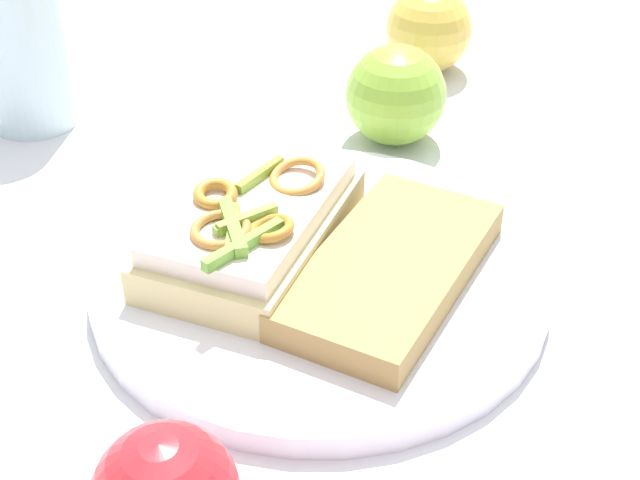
{
  "coord_description": "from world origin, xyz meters",
  "views": [
    {
      "loc": [
        0.05,
        -0.46,
        0.38
      ],
      "look_at": [
        0.0,
        0.0,
        0.04
      ],
      "focal_mm": 52.63,
      "sensor_mm": 36.0,
      "label": 1
    }
  ],
  "objects_px": {
    "apple_3": "(429,29)",
    "sandwich": "(252,225)",
    "plate": "(320,275)",
    "apple_2": "(396,95)",
    "bread_slice_side": "(391,270)",
    "drinking_glass": "(23,50)"
  },
  "relations": [
    {
      "from": "apple_3",
      "to": "drinking_glass",
      "type": "bearing_deg",
      "value": -157.86
    },
    {
      "from": "apple_3",
      "to": "plate",
      "type": "bearing_deg",
      "value": -101.11
    },
    {
      "from": "sandwich",
      "to": "bread_slice_side",
      "type": "height_order",
      "value": "sandwich"
    },
    {
      "from": "bread_slice_side",
      "to": "apple_3",
      "type": "xyz_separation_m",
      "value": [
        0.02,
        0.33,
        0.01
      ]
    },
    {
      "from": "plate",
      "to": "sandwich",
      "type": "relative_size",
      "value": 1.63
    },
    {
      "from": "sandwich",
      "to": "bread_slice_side",
      "type": "distance_m",
      "value": 0.09
    },
    {
      "from": "apple_3",
      "to": "sandwich",
      "type": "bearing_deg",
      "value": -109.12
    },
    {
      "from": "apple_2",
      "to": "apple_3",
      "type": "relative_size",
      "value": 1.02
    },
    {
      "from": "plate",
      "to": "bread_slice_side",
      "type": "xyz_separation_m",
      "value": [
        0.04,
        -0.01,
        0.02
      ]
    },
    {
      "from": "plate",
      "to": "apple_2",
      "type": "xyz_separation_m",
      "value": [
        0.04,
        0.19,
        0.03
      ]
    },
    {
      "from": "plate",
      "to": "drinking_glass",
      "type": "distance_m",
      "value": 0.32
    },
    {
      "from": "drinking_glass",
      "to": "apple_2",
      "type": "bearing_deg",
      "value": -0.13
    },
    {
      "from": "sandwich",
      "to": "drinking_glass",
      "type": "xyz_separation_m",
      "value": [
        -0.21,
        0.18,
        0.03
      ]
    },
    {
      "from": "plate",
      "to": "apple_2",
      "type": "relative_size",
      "value": 3.67
    },
    {
      "from": "plate",
      "to": "apple_3",
      "type": "xyz_separation_m",
      "value": [
        0.06,
        0.32,
        0.03
      ]
    },
    {
      "from": "plate",
      "to": "bread_slice_side",
      "type": "bearing_deg",
      "value": -15.76
    },
    {
      "from": "sandwich",
      "to": "drinking_glass",
      "type": "distance_m",
      "value": 0.28
    },
    {
      "from": "plate",
      "to": "bread_slice_side",
      "type": "height_order",
      "value": "bread_slice_side"
    },
    {
      "from": "plate",
      "to": "bread_slice_side",
      "type": "relative_size",
      "value": 1.71
    },
    {
      "from": "apple_3",
      "to": "drinking_glass",
      "type": "xyz_separation_m",
      "value": [
        -0.32,
        -0.13,
        0.02
      ]
    },
    {
      "from": "apple_2",
      "to": "drinking_glass",
      "type": "xyz_separation_m",
      "value": [
        -0.29,
        0.0,
        0.02
      ]
    },
    {
      "from": "bread_slice_side",
      "to": "drinking_glass",
      "type": "bearing_deg",
      "value": 77.53
    }
  ]
}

